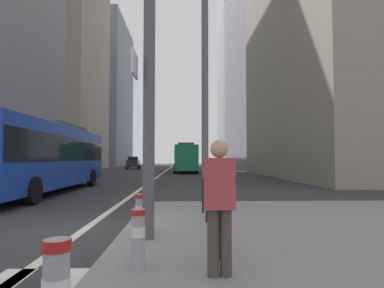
# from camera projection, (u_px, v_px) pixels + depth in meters

# --- Properties ---
(ground_plane) EXTENTS (160.00, 160.00, 0.00)m
(ground_plane) POSITION_uv_depth(u_px,v_px,m) (156.00, 178.00, 27.14)
(ground_plane) COLOR #303033
(median_island) EXTENTS (9.00, 10.00, 0.15)m
(median_island) POSITION_uv_depth(u_px,v_px,m) (350.00, 238.00, 6.33)
(median_island) COLOR gray
(median_island) RESTS_ON ground
(lane_centre_line) EXTENTS (0.20, 80.00, 0.01)m
(lane_centre_line) POSITION_uv_depth(u_px,v_px,m) (163.00, 173.00, 37.13)
(lane_centre_line) COLOR beige
(lane_centre_line) RESTS_ON ground
(office_tower_left_mid) EXTENTS (10.00, 16.45, 45.32)m
(office_tower_left_mid) POSITION_uv_depth(u_px,v_px,m) (66.00, 24.00, 50.71)
(office_tower_left_mid) COLOR gray
(office_tower_left_mid) RESTS_ON ground
(office_tower_left_far) EXTENTS (10.38, 21.29, 32.55)m
(office_tower_left_far) POSITION_uv_depth(u_px,v_px,m) (103.00, 95.00, 74.71)
(office_tower_left_far) COLOR slate
(office_tower_left_far) RESTS_ON ground
(office_tower_right_mid) EXTENTS (11.40, 25.94, 34.93)m
(office_tower_right_mid) POSITION_uv_depth(u_px,v_px,m) (266.00, 69.00, 57.55)
(office_tower_right_mid) COLOR gray
(office_tower_right_mid) RESTS_ON ground
(office_tower_right_far) EXTENTS (10.39, 17.06, 46.10)m
(office_tower_right_far) POSITION_uv_depth(u_px,v_px,m) (241.00, 74.00, 82.22)
(office_tower_right_far) COLOR #9E9EA3
(office_tower_right_far) RESTS_ON ground
(city_bus_blue_oncoming) EXTENTS (2.82, 12.21, 3.40)m
(city_bus_blue_oncoming) POSITION_uv_depth(u_px,v_px,m) (45.00, 154.00, 15.34)
(city_bus_blue_oncoming) COLOR #14389E
(city_bus_blue_oncoming) RESTS_ON ground
(city_bus_red_receding) EXTENTS (2.87, 11.57, 3.40)m
(city_bus_red_receding) POSITION_uv_depth(u_px,v_px,m) (185.00, 157.00, 39.36)
(city_bus_red_receding) COLOR #198456
(city_bus_red_receding) RESTS_ON ground
(car_oncoming_mid) EXTENTS (2.19, 4.08, 1.94)m
(car_oncoming_mid) POSITION_uv_depth(u_px,v_px,m) (133.00, 163.00, 51.30)
(car_oncoming_mid) COLOR #232838
(car_oncoming_mid) RESTS_ON ground
(car_receding_near) EXTENTS (2.13, 4.32, 1.94)m
(car_receding_near) POSITION_uv_depth(u_px,v_px,m) (183.00, 163.00, 53.29)
(car_receding_near) COLOR silver
(car_receding_near) RESTS_ON ground
(car_receding_far) EXTENTS (2.04, 4.04, 1.94)m
(car_receding_far) POSITION_uv_depth(u_px,v_px,m) (190.00, 163.00, 50.94)
(car_receding_far) COLOR gold
(car_receding_far) RESTS_ON ground
(traffic_signal_gantry) EXTENTS (6.34, 0.65, 6.00)m
(traffic_signal_gantry) POSITION_uv_depth(u_px,v_px,m) (36.00, 25.00, 6.09)
(traffic_signal_gantry) COLOR #515156
(traffic_signal_gantry) RESTS_ON median_island
(street_lamp_post) EXTENTS (5.50, 0.32, 8.00)m
(street_lamp_post) POSITION_uv_depth(u_px,v_px,m) (205.00, 37.00, 9.77)
(street_lamp_post) COLOR #56565B
(street_lamp_post) RESTS_ON median_island
(bollard_left) EXTENTS (0.20, 0.20, 0.79)m
(bollard_left) POSITION_uv_depth(u_px,v_px,m) (138.00, 235.00, 4.37)
(bollard_left) COLOR #99999E
(bollard_left) RESTS_ON median_island
(bollard_right) EXTENTS (0.20, 0.20, 0.76)m
(bollard_right) POSITION_uv_depth(u_px,v_px,m) (140.00, 211.00, 6.54)
(bollard_right) COLOR #99999E
(bollard_right) RESTS_ON median_island
(pedestrian_railing) EXTENTS (0.06, 4.24, 0.98)m
(pedestrian_railing) POSITION_uv_depth(u_px,v_px,m) (209.00, 194.00, 6.83)
(pedestrian_railing) COLOR black
(pedestrian_railing) RESTS_ON median_island
(pedestrian_waiting) EXTENTS (0.38, 0.25, 1.71)m
(pedestrian_waiting) POSITION_uv_depth(u_px,v_px,m) (219.00, 200.00, 4.12)
(pedestrian_waiting) COLOR #423D38
(pedestrian_waiting) RESTS_ON median_island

